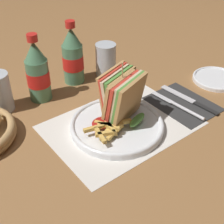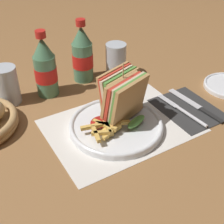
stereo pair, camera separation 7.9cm
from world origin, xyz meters
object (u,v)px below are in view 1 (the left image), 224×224
at_px(fork, 182,107).
at_px(plate_main, 117,125).
at_px(knife, 189,100).
at_px(glass_far, 0,94).
at_px(glass_near, 106,60).
at_px(club_sandwich, 122,97).
at_px(side_saucer, 216,79).
at_px(coke_bottle_far, 73,57).
at_px(coke_bottle_near, 38,72).

bearing_deg(fork, plate_main, 162.26).
relative_size(plate_main, knife, 1.22).
distance_m(plate_main, glass_far, 0.33).
height_order(fork, glass_near, glass_near).
bearing_deg(club_sandwich, knife, -12.52).
height_order(knife, side_saucer, side_saucer).
xyz_separation_m(club_sandwich, glass_near, (0.12, 0.22, -0.02)).
height_order(fork, knife, fork).
xyz_separation_m(club_sandwich, coke_bottle_far, (0.01, 0.26, 0.01)).
xyz_separation_m(fork, coke_bottle_near, (-0.28, 0.29, 0.08)).
relative_size(knife, glass_far, 1.81).
height_order(plate_main, glass_far, glass_far).
height_order(fork, coke_bottle_near, coke_bottle_near).
xyz_separation_m(plate_main, coke_bottle_far, (0.04, 0.27, 0.07)).
distance_m(plate_main, club_sandwich, 0.07).
bearing_deg(coke_bottle_near, glass_far, 172.62).
distance_m(fork, glass_far, 0.50).
bearing_deg(knife, glass_far, 142.12).
bearing_deg(knife, coke_bottle_near, 135.52).
distance_m(club_sandwich, glass_far, 0.33).
xyz_separation_m(club_sandwich, glass_far, (-0.23, 0.25, -0.03)).
xyz_separation_m(knife, coke_bottle_far, (-0.20, 0.30, 0.08)).
bearing_deg(fork, club_sandwich, 154.90).
distance_m(club_sandwich, side_saucer, 0.38).
bearing_deg(coke_bottle_far, fork, -65.02).
height_order(plate_main, coke_bottle_near, coke_bottle_near).
xyz_separation_m(knife, glass_far, (-0.44, 0.29, 0.04)).
bearing_deg(glass_near, glass_far, 176.17).
bearing_deg(knife, club_sandwich, 163.36).
bearing_deg(glass_far, glass_near, -3.83).
distance_m(knife, side_saucer, 0.16).
xyz_separation_m(club_sandwich, fork, (0.16, -0.06, -0.07)).
bearing_deg(glass_near, knife, -70.19).
relative_size(glass_near, side_saucer, 0.73).
xyz_separation_m(coke_bottle_far, glass_near, (0.10, -0.03, -0.03)).
xyz_separation_m(glass_near, glass_far, (-0.34, 0.02, -0.01)).
bearing_deg(side_saucer, plate_main, 179.36).
height_order(glass_near, side_saucer, glass_near).
height_order(glass_near, glass_far, same).
distance_m(coke_bottle_far, glass_far, 0.24).
relative_size(plate_main, fork, 1.31).
bearing_deg(glass_far, side_saucer, -23.96).
height_order(glass_far, side_saucer, glass_far).
bearing_deg(plate_main, knife, -7.39).
relative_size(plate_main, side_saucer, 1.60).
height_order(coke_bottle_near, glass_near, coke_bottle_near).
bearing_deg(plate_main, coke_bottle_near, 109.12).
distance_m(club_sandwich, fork, 0.19).
xyz_separation_m(knife, glass_near, (-0.10, 0.27, 0.05)).
bearing_deg(coke_bottle_far, plate_main, -99.23).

